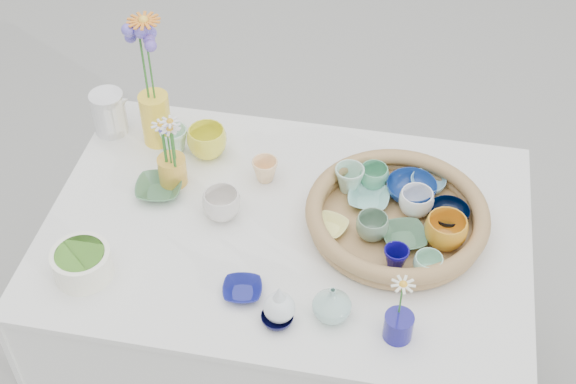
# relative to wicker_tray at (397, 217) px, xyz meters

# --- Properties ---
(wicker_tray) EXTENTS (0.47, 0.47, 0.08)m
(wicker_tray) POSITION_rel_wicker_tray_xyz_m (0.00, 0.00, 0.00)
(wicker_tray) COLOR olive
(wicker_tray) RESTS_ON display_table
(tray_ceramic_0) EXTENTS (0.15, 0.15, 0.04)m
(tray_ceramic_0) POSITION_rel_wicker_tray_xyz_m (0.03, 0.11, 0.00)
(tray_ceramic_0) COLOR navy
(tray_ceramic_0) RESTS_ON wicker_tray
(tray_ceramic_1) EXTENTS (0.12, 0.12, 0.03)m
(tray_ceramic_1) POSITION_rel_wicker_tray_xyz_m (0.13, 0.04, -0.00)
(tray_ceramic_1) COLOR black
(tray_ceramic_1) RESTS_ON wicker_tray
(tray_ceramic_2) EXTENTS (0.14, 0.14, 0.08)m
(tray_ceramic_2) POSITION_rel_wicker_tray_xyz_m (0.12, -0.05, 0.02)
(tray_ceramic_2) COLOR orange
(tray_ceramic_2) RESTS_ON wicker_tray
(tray_ceramic_3) EXTENTS (0.14, 0.14, 0.03)m
(tray_ceramic_3) POSITION_rel_wicker_tray_xyz_m (0.02, -0.06, -0.01)
(tray_ceramic_3) COLOR #456F4F
(tray_ceramic_3) RESTS_ON wicker_tray
(tray_ceramic_4) EXTENTS (0.11, 0.11, 0.07)m
(tray_ceramic_4) POSITION_rel_wicker_tray_xyz_m (-0.06, -0.06, 0.01)
(tray_ceramic_4) COLOR slate
(tray_ceramic_4) RESTS_ON wicker_tray
(tray_ceramic_5) EXTENTS (0.11, 0.11, 0.03)m
(tray_ceramic_5) POSITION_rel_wicker_tray_xyz_m (-0.08, 0.06, -0.01)
(tray_ceramic_5) COLOR #87C7BC
(tray_ceramic_5) RESTS_ON wicker_tray
(tray_ceramic_6) EXTENTS (0.08, 0.08, 0.07)m
(tray_ceramic_6) POSITION_rel_wicker_tray_xyz_m (-0.14, 0.10, 0.02)
(tray_ceramic_6) COLOR #A5D1B7
(tray_ceramic_6) RESTS_ON wicker_tray
(tray_ceramic_7) EXTENTS (0.11, 0.11, 0.07)m
(tray_ceramic_7) POSITION_rel_wicker_tray_xyz_m (0.04, 0.05, 0.02)
(tray_ceramic_7) COLOR white
(tray_ceramic_7) RESTS_ON wicker_tray
(tray_ceramic_8) EXTENTS (0.12, 0.12, 0.03)m
(tray_ceramic_8) POSITION_rel_wicker_tray_xyz_m (0.07, 0.15, -0.01)
(tray_ceramic_8) COLOR #85C4D5
(tray_ceramic_8) RESTS_ON wicker_tray
(tray_ceramic_9) EXTENTS (0.07, 0.07, 0.06)m
(tray_ceramic_9) POSITION_rel_wicker_tray_xyz_m (0.01, -0.15, 0.01)
(tray_ceramic_9) COLOR #0E086A
(tray_ceramic_9) RESTS_ON wicker_tray
(tray_ceramic_10) EXTENTS (0.11, 0.11, 0.02)m
(tray_ceramic_10) POSITION_rel_wicker_tray_xyz_m (-0.17, -0.06, -0.01)
(tray_ceramic_10) COLOR #F2F282
(tray_ceramic_10) RESTS_ON wicker_tray
(tray_ceramic_11) EXTENTS (0.08, 0.08, 0.06)m
(tray_ceramic_11) POSITION_rel_wicker_tray_xyz_m (0.09, -0.16, 0.01)
(tray_ceramic_11) COLOR #9BE1C1
(tray_ceramic_11) RESTS_ON wicker_tray
(tray_ceramic_12) EXTENTS (0.10, 0.10, 0.06)m
(tray_ceramic_12) POSITION_rel_wicker_tray_xyz_m (-0.08, 0.13, 0.01)
(tray_ceramic_12) COLOR #56A378
(tray_ceramic_12) RESTS_ON wicker_tray
(loose_ceramic_0) EXTENTS (0.15, 0.15, 0.09)m
(loose_ceramic_0) POSITION_rel_wicker_tray_xyz_m (-0.56, 0.19, 0.01)
(loose_ceramic_0) COLOR yellow
(loose_ceramic_0) RESTS_ON display_table
(loose_ceramic_1) EXTENTS (0.08, 0.08, 0.07)m
(loose_ceramic_1) POSITION_rel_wicker_tray_xyz_m (-0.37, 0.12, -0.01)
(loose_ceramic_1) COLOR #FFCF92
(loose_ceramic_1) RESTS_ON display_table
(loose_ceramic_2) EXTENTS (0.14, 0.14, 0.03)m
(loose_ceramic_2) POSITION_rel_wicker_tray_xyz_m (-0.64, 0.01, -0.02)
(loose_ceramic_2) COLOR #47764F
(loose_ceramic_2) RESTS_ON display_table
(loose_ceramic_3) EXTENTS (0.10, 0.10, 0.08)m
(loose_ceramic_3) POSITION_rel_wicker_tray_xyz_m (-0.45, -0.04, 0.00)
(loose_ceramic_3) COLOR silver
(loose_ceramic_3) RESTS_ON display_table
(loose_ceramic_4) EXTENTS (0.11, 0.11, 0.02)m
(loose_ceramic_4) POSITION_rel_wicker_tray_xyz_m (-0.34, -0.29, -0.03)
(loose_ceramic_4) COLOR navy
(loose_ceramic_4) RESTS_ON display_table
(loose_ceramic_5) EXTENTS (0.09, 0.09, 0.07)m
(loose_ceramic_5) POSITION_rel_wicker_tray_xyz_m (-0.65, 0.19, -0.00)
(loose_ceramic_5) COLOR #B7EAD7
(loose_ceramic_5) RESTS_ON display_table
(loose_ceramic_6) EXTENTS (0.08, 0.08, 0.02)m
(loose_ceramic_6) POSITION_rel_wicker_tray_xyz_m (-0.24, -0.36, -0.03)
(loose_ceramic_6) COLOR black
(loose_ceramic_6) RESTS_ON display_table
(fluted_bowl) EXTENTS (0.19, 0.19, 0.08)m
(fluted_bowl) POSITION_rel_wicker_tray_xyz_m (-0.74, -0.30, -0.00)
(fluted_bowl) COLOR white
(fluted_bowl) RESTS_ON display_table
(bud_vase_paleblue) EXTENTS (0.10, 0.10, 0.12)m
(bud_vase_paleblue) POSITION_rel_wicker_tray_xyz_m (-0.24, -0.34, 0.02)
(bud_vase_paleblue) COLOR white
(bud_vase_paleblue) RESTS_ON display_table
(bud_vase_seafoam) EXTENTS (0.10, 0.10, 0.10)m
(bud_vase_seafoam) POSITION_rel_wicker_tray_xyz_m (-0.12, -0.32, 0.01)
(bud_vase_seafoam) COLOR #9FC9BC
(bud_vase_seafoam) RESTS_ON display_table
(bud_vase_cobalt) EXTENTS (0.09, 0.09, 0.07)m
(bud_vase_cobalt) POSITION_rel_wicker_tray_xyz_m (0.04, -0.34, -0.00)
(bud_vase_cobalt) COLOR navy
(bud_vase_cobalt) RESTS_ON display_table
(single_daisy) EXTENTS (0.08, 0.08, 0.12)m
(single_daisy) POSITION_rel_wicker_tray_xyz_m (0.03, -0.33, 0.08)
(single_daisy) COLOR white
(single_daisy) RESTS_ON bud_vase_cobalt
(tall_vase_yellow) EXTENTS (0.09, 0.09, 0.16)m
(tall_vase_yellow) POSITION_rel_wicker_tray_xyz_m (-0.71, 0.22, 0.04)
(tall_vase_yellow) COLOR yellow
(tall_vase_yellow) RESTS_ON display_table
(gerbera) EXTENTS (0.11, 0.11, 0.27)m
(gerbera) POSITION_rel_wicker_tray_xyz_m (-0.70, 0.21, 0.25)
(gerbera) COLOR orange
(gerbera) RESTS_ON tall_vase_yellow
(hydrangea) EXTENTS (0.09, 0.09, 0.29)m
(hydrangea) POSITION_rel_wicker_tray_xyz_m (-0.72, 0.21, 0.22)
(hydrangea) COLOR #7055CA
(hydrangea) RESTS_ON tall_vase_yellow
(white_pitcher) EXTENTS (0.16, 0.13, 0.13)m
(white_pitcher) POSITION_rel_wicker_tray_xyz_m (-0.86, 0.24, 0.03)
(white_pitcher) COLOR silver
(white_pitcher) RESTS_ON display_table
(daisy_cup) EXTENTS (0.09, 0.09, 0.08)m
(daisy_cup) POSITION_rel_wicker_tray_xyz_m (-0.62, 0.06, 0.00)
(daisy_cup) COLOR gold
(daisy_cup) RESTS_ON display_table
(daisy_posy) EXTENTS (0.09, 0.09, 0.16)m
(daisy_posy) POSITION_rel_wicker_tray_xyz_m (-0.61, 0.05, 0.12)
(daisy_posy) COLOR white
(daisy_posy) RESTS_ON daisy_cup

